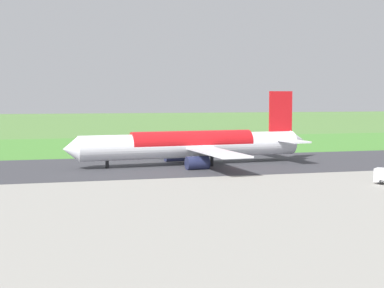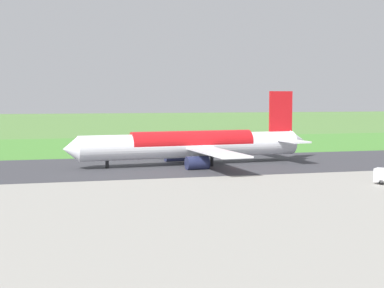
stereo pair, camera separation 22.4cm
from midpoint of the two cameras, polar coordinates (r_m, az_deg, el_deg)
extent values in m
plane|color=#547F3D|center=(118.40, 3.05, -2.11)|extent=(800.00, 800.00, 0.00)
cube|color=#38383D|center=(118.40, 3.05, -2.09)|extent=(600.00, 36.37, 0.06)
cube|color=#478534|center=(161.67, -1.70, -0.23)|extent=(600.00, 80.00, 0.04)
cylinder|color=white|center=(116.24, 0.06, -0.15)|extent=(48.27, 9.26, 5.20)
cone|color=white|center=(110.54, -12.53, -0.52)|extent=(3.41, 5.18, 4.94)
cone|color=white|center=(126.70, 10.88, 0.45)|extent=(3.86, 4.70, 4.42)
cube|color=red|center=(124.39, 9.30, 3.39)|extent=(5.62, 0.97, 9.00)
cube|color=white|center=(119.91, 10.51, 0.31)|extent=(4.75, 9.31, 0.36)
cube|color=white|center=(129.55, 8.10, 0.67)|extent=(4.75, 9.31, 0.36)
cube|color=white|center=(106.36, 2.51, -0.83)|extent=(7.85, 22.43, 0.35)
cube|color=white|center=(126.98, -1.15, 0.09)|extent=(7.85, 22.43, 0.35)
cylinder|color=#23284C|center=(109.00, 0.61, -2.00)|extent=(4.72, 3.17, 2.80)
cylinder|color=#23284C|center=(123.14, -1.75, -1.22)|extent=(4.72, 3.17, 2.80)
cylinder|color=black|center=(111.86, -8.81, -1.68)|extent=(0.70, 0.70, 3.42)
cylinder|color=black|center=(113.78, 2.15, -1.52)|extent=(0.70, 0.70, 3.42)
cylinder|color=black|center=(121.23, 0.77, -1.12)|extent=(0.70, 0.70, 3.42)
cylinder|color=red|center=(116.19, 0.06, 0.11)|extent=(26.75, 7.45, 5.23)
cylinder|color=black|center=(95.08, 19.24, -3.81)|extent=(0.82, 0.87, 0.90)
cylinder|color=slate|center=(161.18, 1.13, 0.13)|extent=(0.10, 0.10, 2.13)
cube|color=red|center=(161.09, 1.13, 0.61)|extent=(0.60, 0.04, 0.60)
cone|color=orange|center=(161.45, -0.60, -0.15)|extent=(0.40, 0.40, 0.55)
camera|label=1|loc=(0.11, -89.94, 0.00)|focal=51.07mm
camera|label=2|loc=(0.11, 90.06, 0.00)|focal=51.07mm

